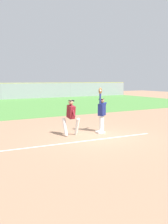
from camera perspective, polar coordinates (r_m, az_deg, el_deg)
The scene contains 9 objects.
ground_plane at distance 11.46m, azimuth 2.77°, elevation -5.77°, with size 73.78×73.78×0.00m, color tan.
outfield_grass at distance 25.74m, azimuth -15.67°, elevation 1.46°, with size 41.79×17.80×0.01m, color #549342.
chalk_foul_line at distance 9.76m, azimuth -13.44°, elevation -8.33°, with size 12.00×0.10×0.01m, color white.
first_base at distance 12.17m, azimuth 3.85°, elevation -4.79°, with size 0.38×0.38×0.08m, color white.
fielder at distance 12.23m, azimuth 4.24°, elevation 0.41°, with size 0.81×0.58×2.28m.
runner at distance 11.42m, azimuth -3.12°, elevation -0.72°, with size 0.71×0.84×1.72m.
baseball at distance 11.79m, azimuth 3.96°, elevation 5.09°, with size 0.07×0.07×0.07m, color white.
outfield_fence at distance 34.36m, azimuth -19.21°, elevation 4.67°, with size 41.87×0.08×2.24m.
parked_car_green at distance 38.35m, azimuth -12.85°, elevation 4.50°, with size 4.48×2.28×1.25m.
Camera 1 is at (-5.89, -9.46, 2.66)m, focal length 38.35 mm.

